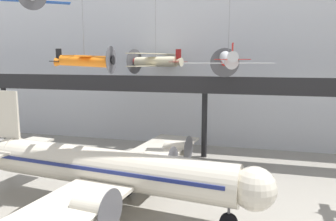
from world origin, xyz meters
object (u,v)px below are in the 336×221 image
at_px(suspended_plane_cream_biplane, 156,61).
at_px(suspended_plane_silver_racer, 228,60).
at_px(airliner_silver_main, 106,169).
at_px(suspended_plane_orange_highwing, 85,60).

relative_size(suspended_plane_cream_biplane, suspended_plane_silver_racer, 1.00).
bearing_deg(suspended_plane_cream_biplane, airliner_silver_main, 111.59).
bearing_deg(suspended_plane_silver_racer, airliner_silver_main, 127.37).
relative_size(airliner_silver_main, suspended_plane_cream_biplane, 2.48).
distance_m(suspended_plane_orange_highwing, suspended_plane_silver_racer, 14.49).
xyz_separation_m(airliner_silver_main, suspended_plane_silver_racer, (8.90, 10.11, 8.95)).
height_order(suspended_plane_cream_biplane, suspended_plane_orange_highwing, suspended_plane_orange_highwing).
bearing_deg(suspended_plane_orange_highwing, suspended_plane_cream_biplane, 84.77).
xyz_separation_m(suspended_plane_cream_biplane, suspended_plane_orange_highwing, (-0.49, -17.81, 0.15)).
height_order(airliner_silver_main, suspended_plane_cream_biplane, suspended_plane_cream_biplane).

